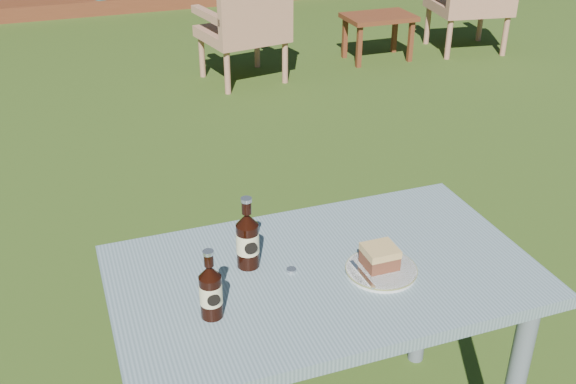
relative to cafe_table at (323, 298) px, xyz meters
name	(u,v)px	position (x,y,z in m)	size (l,w,h in m)	color
ground	(205,218)	(0.00, 1.60, -0.62)	(80.00, 80.00, 0.00)	#334916
cafe_table	(323,298)	(0.00, 0.00, 0.00)	(1.20, 0.70, 0.72)	slate
plate	(381,270)	(0.15, -0.07, 0.11)	(0.20, 0.20, 0.01)	silver
cake_slice	(380,256)	(0.15, -0.05, 0.15)	(0.09, 0.09, 0.06)	#5B2E1D
fork	(362,274)	(0.08, -0.08, 0.12)	(0.01, 0.14, 0.00)	silver
cola_bottle_near	(248,239)	(-0.20, 0.10, 0.19)	(0.07, 0.07, 0.22)	black
cola_bottle_far	(211,291)	(-0.35, -0.09, 0.18)	(0.06, 0.06, 0.20)	black
bottle_cap	(291,270)	(-0.09, 0.03, 0.11)	(0.03, 0.03, 0.01)	silver
armchair_left	(247,26)	(0.86, 3.62, -0.15)	(0.71, 0.68, 0.83)	#A66F53
side_table	(379,21)	(2.12, 3.83, -0.28)	(0.60, 0.40, 0.40)	#5D2B16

